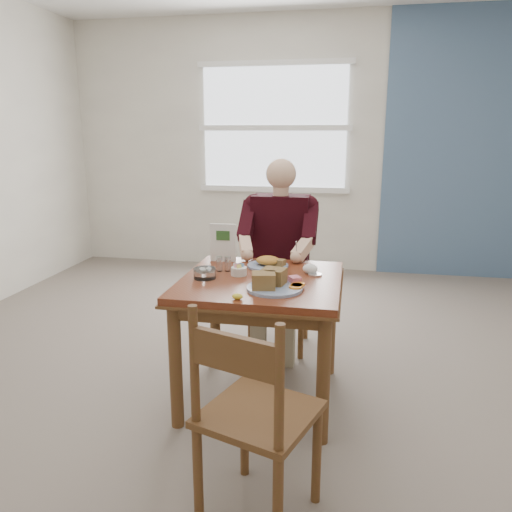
% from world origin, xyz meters
% --- Properties ---
extents(floor, '(6.00, 6.00, 0.00)m').
position_xyz_m(floor, '(0.00, 0.00, 0.00)').
color(floor, slate).
rests_on(floor, ground).
extents(wall_back, '(5.50, 0.00, 5.50)m').
position_xyz_m(wall_back, '(0.00, 3.00, 1.40)').
color(wall_back, beige).
rests_on(wall_back, ground).
extents(accent_panel, '(1.60, 0.02, 2.80)m').
position_xyz_m(accent_panel, '(1.60, 2.98, 1.40)').
color(accent_panel, '#4A6689').
rests_on(accent_panel, ground).
extents(lemon_wedge, '(0.06, 0.05, 0.03)m').
position_xyz_m(lemon_wedge, '(-0.05, -0.39, 0.77)').
color(lemon_wedge, yellow).
rests_on(lemon_wedge, table).
extents(napkin, '(0.11, 0.10, 0.06)m').
position_xyz_m(napkin, '(0.27, 0.15, 0.78)').
color(napkin, white).
rests_on(napkin, table).
extents(metal_dish, '(0.11, 0.11, 0.01)m').
position_xyz_m(metal_dish, '(0.30, 0.11, 0.76)').
color(metal_dish, silver).
rests_on(metal_dish, table).
extents(window, '(1.72, 0.04, 1.42)m').
position_xyz_m(window, '(-0.40, 2.97, 1.60)').
color(window, white).
rests_on(window, wall_back).
extents(table, '(0.92, 0.92, 0.75)m').
position_xyz_m(table, '(0.00, 0.00, 0.64)').
color(table, brown).
rests_on(table, ground).
extents(chair_far, '(0.42, 0.42, 0.95)m').
position_xyz_m(chair_far, '(0.00, 0.80, 0.48)').
color(chair_far, '#5B301D').
rests_on(chair_far, ground).
extents(chair_near, '(0.53, 0.53, 0.95)m').
position_xyz_m(chair_near, '(0.15, -0.98, 0.48)').
color(chair_near, '#5B301D').
rests_on(chair_near, ground).
extents(diner, '(0.53, 0.56, 1.39)m').
position_xyz_m(diner, '(0.00, 0.71, 0.81)').
color(diner, gray).
rests_on(diner, chair_far).
extents(near_plate, '(0.32, 0.31, 0.10)m').
position_xyz_m(near_plate, '(0.10, -0.19, 0.79)').
color(near_plate, white).
rests_on(near_plate, table).
extents(far_plate, '(0.32, 0.32, 0.07)m').
position_xyz_m(far_plate, '(0.00, 0.25, 0.78)').
color(far_plate, white).
rests_on(far_plate, table).
extents(caddy, '(0.12, 0.12, 0.07)m').
position_xyz_m(caddy, '(-0.14, 0.04, 0.77)').
color(caddy, white).
rests_on(caddy, table).
extents(shakers, '(0.10, 0.06, 0.09)m').
position_xyz_m(shakers, '(-0.25, 0.11, 0.80)').
color(shakers, white).
rests_on(shakers, table).
extents(creamer, '(0.15, 0.15, 0.06)m').
position_xyz_m(creamer, '(-0.32, -0.06, 0.78)').
color(creamer, white).
rests_on(creamer, table).
extents(menu, '(0.17, 0.02, 0.25)m').
position_xyz_m(menu, '(-0.31, 0.33, 0.87)').
color(menu, white).
rests_on(menu, table).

